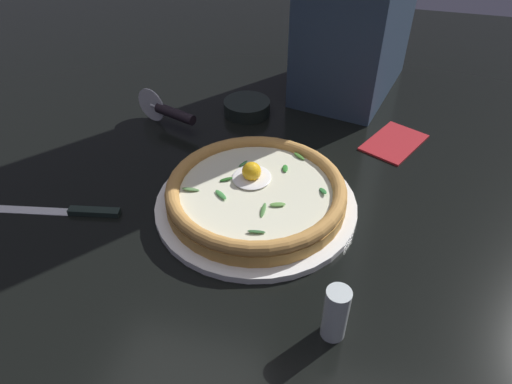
% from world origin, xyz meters
% --- Properties ---
extents(ground_plane, '(2.40, 2.40, 0.03)m').
position_xyz_m(ground_plane, '(0.00, 0.00, -0.01)').
color(ground_plane, black).
rests_on(ground_plane, ground).
extents(pizza_plate, '(0.34, 0.34, 0.01)m').
position_xyz_m(pizza_plate, '(-0.03, 0.01, 0.01)').
color(pizza_plate, white).
rests_on(pizza_plate, ground).
extents(pizza, '(0.30, 0.30, 0.06)m').
position_xyz_m(pizza, '(-0.03, 0.01, 0.03)').
color(pizza, '#C68C3E').
rests_on(pizza, pizza_plate).
extents(side_bowl, '(0.10, 0.10, 0.03)m').
position_xyz_m(side_bowl, '(-0.34, -0.09, 0.02)').
color(side_bowl, black).
rests_on(side_bowl, ground).
extents(pizza_cutter, '(0.06, 0.15, 0.07)m').
position_xyz_m(pizza_cutter, '(-0.24, -0.23, 0.04)').
color(pizza_cutter, silver).
rests_on(pizza_cutter, ground).
extents(table_knife, '(0.06, 0.22, 0.01)m').
position_xyz_m(table_knife, '(0.06, -0.28, 0.00)').
color(table_knife, silver).
rests_on(table_knife, ground).
extents(folded_napkin, '(0.17, 0.14, 0.01)m').
position_xyz_m(folded_napkin, '(-0.30, 0.24, 0.00)').
color(folded_napkin, maroon).
rests_on(folded_napkin, ground).
extents(pepper_shaker, '(0.03, 0.03, 0.08)m').
position_xyz_m(pepper_shaker, '(0.18, 0.18, 0.04)').
color(pepper_shaker, silver).
rests_on(pepper_shaker, ground).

